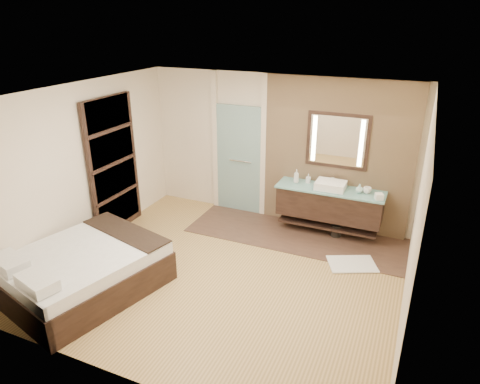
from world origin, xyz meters
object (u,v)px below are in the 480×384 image
at_px(mirror_unit, 337,141).
at_px(waste_bin, 336,231).
at_px(bed, 84,271).
at_px(vanity, 329,203).

xyz_separation_m(mirror_unit, waste_bin, (0.17, -0.31, -1.54)).
height_order(mirror_unit, bed, mirror_unit).
height_order(mirror_unit, waste_bin, mirror_unit).
bearing_deg(vanity, waste_bin, -21.26).
relative_size(vanity, waste_bin, 8.16).
height_order(vanity, bed, vanity).
distance_m(vanity, waste_bin, 0.50).
height_order(vanity, waste_bin, vanity).
bearing_deg(waste_bin, vanity, 158.74).
bearing_deg(waste_bin, bed, -134.22).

